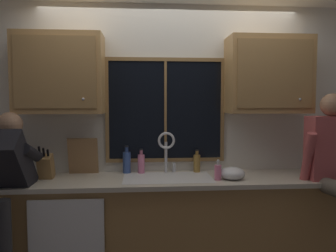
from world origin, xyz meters
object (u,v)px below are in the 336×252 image
Objects in this scene: knife_block at (46,167)px; bottle_tall_clear at (127,162)px; cutting_board at (83,156)px; mixing_bowl at (232,173)px; bottle_amber_small at (197,163)px; soap_dispenser at (218,172)px; bottle_green_glass at (141,163)px.

knife_block is 1.22× the size of bottle_tall_clear.
cutting_board is (0.30, 0.18, 0.06)m from knife_block.
bottle_tall_clear is at bearing 2.19° from cutting_board.
mixing_bowl is 0.41m from bottle_amber_small.
bottle_amber_small is (-0.13, 0.33, 0.02)m from soap_dispenser.
cutting_board is at bearing 31.63° from knife_block.
knife_block is 0.91× the size of cutting_board.
bottle_green_glass is at bearing 159.34° from mixing_bowl.
soap_dispenser is at bearing -5.67° from knife_block.
bottle_amber_small is at bearing 0.69° from bottle_green_glass.
cutting_board is at bearing -179.91° from bottle_amber_small.
knife_block reaches higher than mixing_bowl.
bottle_green_glass is at bearing 11.83° from knife_block.
knife_block is 1.36× the size of bottle_green_glass.
mixing_bowl is at bearing -18.94° from bottle_tall_clear.
bottle_amber_small is at bearing 130.54° from mixing_bowl.
mixing_bowl is 1.01m from bottle_tall_clear.
soap_dispenser is at bearing -68.50° from bottle_amber_small.
bottle_amber_small is (-0.27, 0.31, 0.04)m from mixing_bowl.
knife_block is 1.53m from soap_dispenser.
cutting_board is 1.10m from bottle_amber_small.
knife_block reaches higher than bottle_tall_clear.
mixing_bowl is at bearing -4.44° from knife_block.
knife_block is at bearing -164.36° from bottle_tall_clear.
bottle_tall_clear reaches higher than bottle_amber_small.
soap_dispenser is 0.69× the size of bottle_tall_clear.
soap_dispenser is (-0.14, -0.02, 0.02)m from mixing_bowl.
knife_block is at bearing 174.33° from soap_dispenser.
bottle_green_glass reaches higher than mixing_bowl.
bottle_tall_clear is at bearing 178.83° from bottle_amber_small.
knife_block is 0.35m from cutting_board.
bottle_green_glass is at bearing -179.31° from bottle_amber_small.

